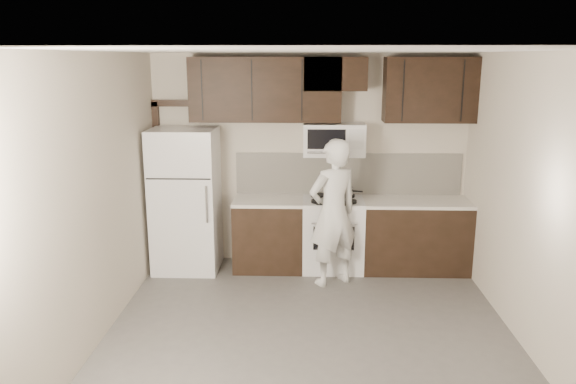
{
  "coord_description": "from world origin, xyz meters",
  "views": [
    {
      "loc": [
        -0.04,
        -4.88,
        2.65
      ],
      "look_at": [
        -0.23,
        0.9,
        1.25
      ],
      "focal_mm": 35.0,
      "sensor_mm": 36.0,
      "label": 1
    }
  ],
  "objects_px": {
    "microwave": "(334,140)",
    "person": "(333,213)",
    "refrigerator": "(186,200)",
    "stove": "(333,234)"
  },
  "relations": [
    {
      "from": "microwave",
      "to": "person",
      "type": "distance_m",
      "value": 0.99
    },
    {
      "from": "stove",
      "to": "microwave",
      "type": "relative_size",
      "value": 1.24
    },
    {
      "from": "refrigerator",
      "to": "person",
      "type": "distance_m",
      "value": 1.88
    },
    {
      "from": "stove",
      "to": "microwave",
      "type": "xyz_separation_m",
      "value": [
        -0.0,
        0.12,
        1.19
      ]
    },
    {
      "from": "stove",
      "to": "person",
      "type": "height_order",
      "value": "person"
    },
    {
      "from": "microwave",
      "to": "stove",
      "type": "bearing_deg",
      "value": -89.9
    },
    {
      "from": "microwave",
      "to": "refrigerator",
      "type": "height_order",
      "value": "microwave"
    },
    {
      "from": "refrigerator",
      "to": "stove",
      "type": "bearing_deg",
      "value": 1.51
    },
    {
      "from": "microwave",
      "to": "refrigerator",
      "type": "xyz_separation_m",
      "value": [
        -1.85,
        -0.17,
        -0.75
      ]
    },
    {
      "from": "stove",
      "to": "microwave",
      "type": "height_order",
      "value": "microwave"
    }
  ]
}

